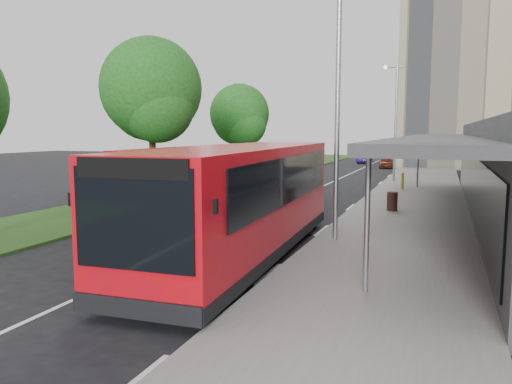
% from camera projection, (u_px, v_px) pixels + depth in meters
% --- Properties ---
extents(ground, '(120.00, 120.00, 0.00)m').
position_uv_depth(ground, '(191.00, 247.00, 15.79)').
color(ground, black).
rests_on(ground, ground).
extents(pavement, '(5.00, 80.00, 0.15)m').
position_uv_depth(pavement, '(419.00, 186.00, 32.26)').
color(pavement, slate).
rests_on(pavement, ground).
extents(grass_verge, '(5.00, 80.00, 0.10)m').
position_uv_depth(grass_verge, '(235.00, 180.00, 36.81)').
color(grass_verge, '#244917').
rests_on(grass_verge, ground).
extents(lane_centre_line, '(0.12, 70.00, 0.01)m').
position_uv_depth(lane_centre_line, '(310.00, 192.00, 29.72)').
color(lane_centre_line, silver).
rests_on(lane_centre_line, ground).
extents(kerb_dashes, '(0.12, 56.00, 0.01)m').
position_uv_depth(kerb_dashes, '(375.00, 187.00, 32.28)').
color(kerb_dashes, silver).
rests_on(kerb_dashes, ground).
extents(tree_mid, '(5.27, 5.27, 8.48)m').
position_uv_depth(tree_mid, '(152.00, 95.00, 25.98)').
color(tree_mid, '#342314').
rests_on(tree_mid, ground).
extents(tree_far, '(4.46, 4.46, 7.12)m').
position_uv_depth(tree_far, '(240.00, 118.00, 37.23)').
color(tree_far, '#342314').
rests_on(tree_far, ground).
extents(lamp_post_near, '(1.44, 0.28, 8.00)m').
position_uv_depth(lamp_post_near, '(335.00, 96.00, 15.63)').
color(lamp_post_near, gray).
rests_on(lamp_post_near, pavement).
extents(lamp_post_far, '(1.44, 0.28, 8.00)m').
position_uv_depth(lamp_post_far, '(395.00, 115.00, 34.21)').
color(lamp_post_far, gray).
rests_on(lamp_post_far, pavement).
extents(bus_main, '(3.33, 11.42, 3.20)m').
position_uv_depth(bus_main, '(241.00, 202.00, 14.21)').
color(bus_main, '#C00A0C').
rests_on(bus_main, ground).
extents(bus_second, '(2.96, 10.69, 3.01)m').
position_uv_depth(bus_second, '(213.00, 182.00, 20.57)').
color(bus_second, '#C00A0C').
rests_on(bus_second, ground).
extents(litter_bin, '(0.59, 0.59, 0.83)m').
position_uv_depth(litter_bin, '(392.00, 201.00, 21.90)').
color(litter_bin, '#381E16').
rests_on(litter_bin, pavement).
extents(bollard, '(0.20, 0.20, 0.99)m').
position_uv_depth(bollard, '(402.00, 181.00, 29.98)').
color(bollard, '#FFED0D').
rests_on(bollard, pavement).
extents(car_near, '(1.67, 3.42, 1.12)m').
position_uv_depth(car_near, '(386.00, 162.00, 49.11)').
color(car_near, '#581C0C').
rests_on(car_near, ground).
extents(car_far, '(1.35, 3.66, 1.20)m').
position_uv_depth(car_far, '(365.00, 158.00, 56.60)').
color(car_far, navy).
rests_on(car_far, ground).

